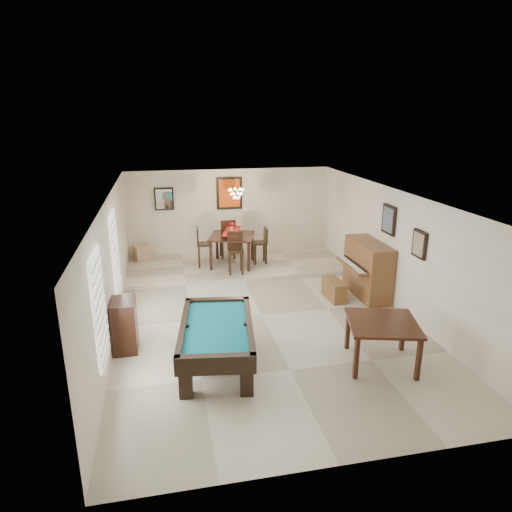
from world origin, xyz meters
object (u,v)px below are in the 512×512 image
object	(u,v)px
flower_vase	(232,227)
corner_bench	(142,253)
apothecary_chest	(125,325)
dining_chair_south	(236,254)
dining_chair_north	(227,238)
piano_bench	(334,289)
chandelier	(236,190)
dining_chair_east	(260,246)
pool_table	(217,345)
square_table	(381,343)
upright_piano	(362,269)
dining_chair_west	(205,247)
dining_table	(232,248)

from	to	relation	value
flower_vase	corner_bench	distance (m)	2.78
apothecary_chest	dining_chair_south	xyz separation A→B (m)	(2.60, 3.36, 0.18)
dining_chair_north	dining_chair_south	bearing A→B (deg)	88.16
dining_chair_south	corner_bench	xyz separation A→B (m)	(-2.46, 1.64, -0.33)
piano_bench	chandelier	xyz separation A→B (m)	(-1.86, 2.65, 1.97)
flower_vase	dining_chair_north	world-z (taller)	flower_vase
chandelier	dining_chair_east	bearing A→B (deg)	-4.78
apothecary_chest	pool_table	bearing A→B (deg)	-29.73
dining_chair_north	chandelier	distance (m)	1.65
flower_vase	dining_chair_south	size ratio (longest dim) A/B	0.23
apothecary_chest	dining_chair_east	world-z (taller)	dining_chair_east
dining_chair_east	dining_chair_south	bearing A→B (deg)	-46.76
square_table	flower_vase	bearing A→B (deg)	107.46
flower_vase	chandelier	xyz separation A→B (m)	(0.14, 0.06, 0.99)
upright_piano	apothecary_chest	world-z (taller)	upright_piano
dining_chair_east	apothecary_chest	bearing A→B (deg)	-38.61
pool_table	dining_chair_east	bearing A→B (deg)	77.76
square_table	corner_bench	bearing A→B (deg)	123.21
dining_chair_north	corner_bench	bearing A→B (deg)	-7.67
dining_chair_north	dining_chair_west	distance (m)	0.98
chandelier	corner_bench	bearing A→B (deg)	161.68
apothecary_chest	upright_piano	bearing A→B (deg)	16.10
apothecary_chest	flower_vase	size ratio (longest dim) A/B	3.82
apothecary_chest	flower_vase	xyz separation A→B (m)	(2.62, 4.07, 0.73)
square_table	dining_chair_north	world-z (taller)	dining_chair_north
dining_table	dining_chair_east	xyz separation A→B (m)	(0.78, 0.00, 0.02)
dining_table	corner_bench	xyz separation A→B (m)	(-2.48, 0.92, -0.27)
square_table	flower_vase	xyz separation A→B (m)	(-1.73, 5.50, 0.82)
corner_bench	piano_bench	bearing A→B (deg)	-38.20
square_table	dining_chair_west	size ratio (longest dim) A/B	1.05
pool_table	corner_bench	world-z (taller)	pool_table
upright_piano	dining_chair_north	bearing A→B (deg)	129.98
upright_piano	corner_bench	world-z (taller)	upright_piano
upright_piano	dining_chair_east	world-z (taller)	upright_piano
dining_chair_east	chandelier	world-z (taller)	chandelier
piano_bench	corner_bench	bearing A→B (deg)	141.80
dining_table	dining_chair_west	distance (m)	0.75
square_table	corner_bench	world-z (taller)	square_table
square_table	dining_chair_north	xyz separation A→B (m)	(-1.76, 6.20, 0.30)
dining_table	dining_chair_south	bearing A→B (deg)	-91.45
square_table	corner_bench	xyz separation A→B (m)	(-4.20, 6.42, -0.06)
piano_bench	chandelier	bearing A→B (deg)	124.97
pool_table	flower_vase	distance (m)	5.15
apothecary_chest	corner_bench	world-z (taller)	apothecary_chest
piano_bench	dining_chair_east	bearing A→B (deg)	115.13
piano_bench	flower_vase	bearing A→B (deg)	127.61
dining_chair_west	dining_chair_north	bearing A→B (deg)	-42.53
upright_piano	apothecary_chest	size ratio (longest dim) A/B	1.63
pool_table	flower_vase	world-z (taller)	flower_vase
flower_vase	dining_table	bearing A→B (deg)	180.00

